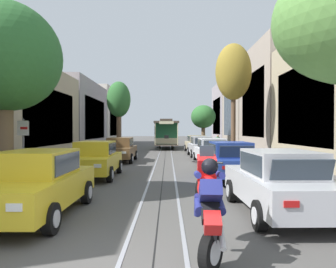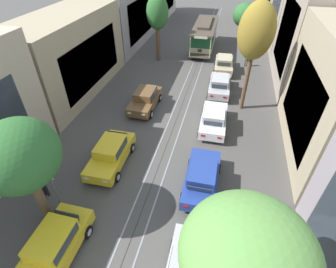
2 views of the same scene
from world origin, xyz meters
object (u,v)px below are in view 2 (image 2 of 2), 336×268
at_px(parked_car_yellow_second_left, 111,154).
at_px(parked_car_blue_second_right, 202,177).
at_px(parked_car_beige_fifth_right, 224,64).
at_px(street_sign_post, 53,184).
at_px(parked_car_brown_mid_left, 145,99).
at_px(parked_car_white_mid_right, 214,119).
at_px(parked_car_silver_fourth_right, 220,85).
at_px(street_tree_kerb_left_near, 20,157).
at_px(pedestrian_on_left_pavement, 42,183).
at_px(street_tree_kerb_left_second, 157,14).
at_px(cable_car_trolley, 205,35).
at_px(street_tree_kerb_right_second, 256,33).
at_px(street_tree_kerb_right_mid, 245,15).
at_px(street_tree_kerb_right_near, 247,254).
at_px(pedestrian_on_right_pavement, 247,58).
at_px(parked_car_yellow_near_left, 53,248).

distance_m(parked_car_yellow_second_left, parked_car_blue_second_right, 5.84).
xyz_separation_m(parked_car_beige_fifth_right, street_sign_post, (-7.41, -19.41, 0.73)).
xyz_separation_m(parked_car_brown_mid_left, parked_car_white_mid_right, (5.82, -1.53, 0.00)).
height_order(parked_car_silver_fourth_right, street_tree_kerb_left_near, street_tree_kerb_left_near).
bearing_deg(street_tree_kerb_left_near, street_sign_post, 80.96).
distance_m(parked_car_brown_mid_left, pedestrian_on_left_pavement, 10.46).
xyz_separation_m(street_tree_kerb_left_second, cable_car_trolley, (4.64, 4.97, -3.31)).
relative_size(parked_car_white_mid_right, pedestrian_on_left_pavement, 2.51).
height_order(street_tree_kerb_left_second, pedestrian_on_left_pavement, street_tree_kerb_left_second).
bearing_deg(pedestrian_on_left_pavement, street_tree_kerb_left_second, 87.55).
relative_size(street_tree_kerb_right_second, street_tree_kerb_right_mid, 1.62).
xyz_separation_m(parked_car_brown_mid_left, street_tree_kerb_right_near, (7.53, -13.59, 3.79)).
bearing_deg(street_sign_post, pedestrian_on_left_pavement, 162.11).
distance_m(street_tree_kerb_left_near, street_tree_kerb_right_second, 16.40).
relative_size(parked_car_white_mid_right, street_tree_kerb_right_near, 0.72).
height_order(parked_car_blue_second_right, street_tree_kerb_left_second, street_tree_kerb_left_second).
xyz_separation_m(street_tree_kerb_right_near, pedestrian_on_right_pavement, (0.62, 24.37, -3.68)).
relative_size(parked_car_blue_second_right, street_tree_kerb_left_second, 0.64).
height_order(parked_car_beige_fifth_right, pedestrian_on_right_pavement, pedestrian_on_right_pavement).
bearing_deg(parked_car_yellow_second_left, street_tree_kerb_right_mid, 72.94).
bearing_deg(street_tree_kerb_left_near, cable_car_trolley, 80.13).
distance_m(street_tree_kerb_left_near, street_sign_post, 2.83).
bearing_deg(parked_car_beige_fifth_right, cable_car_trolley, 114.45).
relative_size(parked_car_yellow_near_left, street_tree_kerb_left_near, 0.74).
bearing_deg(parked_car_brown_mid_left, street_tree_kerb_right_near, -61.01).
relative_size(parked_car_silver_fourth_right, pedestrian_on_left_pavement, 2.52).
relative_size(pedestrian_on_left_pavement, pedestrian_on_right_pavement, 1.09).
bearing_deg(parked_car_yellow_second_left, parked_car_white_mid_right, 42.28).
bearing_deg(pedestrian_on_left_pavement, parked_car_yellow_near_left, -49.70).
height_order(street_tree_kerb_right_second, pedestrian_on_right_pavement, street_tree_kerb_right_second).
distance_m(parked_car_beige_fifth_right, pedestrian_on_left_pavement, 20.86).
bearing_deg(pedestrian_on_right_pavement, parked_car_beige_fifth_right, -141.61).
relative_size(parked_car_brown_mid_left, street_tree_kerb_right_mid, 0.85).
relative_size(parked_car_yellow_near_left, street_tree_kerb_right_mid, 0.86).
distance_m(parked_car_yellow_near_left, parked_car_beige_fifth_right, 22.86).
bearing_deg(pedestrian_on_left_pavement, street_tree_kerb_right_near, -18.84).
height_order(street_tree_kerb_left_second, street_sign_post, street_tree_kerb_left_second).
height_order(street_tree_kerb_right_mid, street_sign_post, street_tree_kerb_right_mid).
distance_m(parked_car_blue_second_right, pedestrian_on_left_pavement, 8.74).
bearing_deg(parked_car_brown_mid_left, pedestrian_on_left_pavement, -104.32).
bearing_deg(parked_car_brown_mid_left, parked_car_silver_fourth_right, 34.94).
relative_size(parked_car_yellow_second_left, parked_car_white_mid_right, 1.00).
height_order(street_tree_kerb_left_near, street_tree_kerb_right_mid, street_tree_kerb_left_near).
distance_m(parked_car_yellow_near_left, pedestrian_on_left_pavement, 3.95).
bearing_deg(pedestrian_on_right_pavement, street_sign_post, -114.60).
relative_size(parked_car_beige_fifth_right, street_tree_kerb_right_second, 0.53).
distance_m(street_tree_kerb_left_second, street_sign_post, 21.12).
xyz_separation_m(parked_car_yellow_second_left, parked_car_silver_fourth_right, (5.85, 10.92, 0.00)).
bearing_deg(parked_car_white_mid_right, pedestrian_on_right_pavement, 79.26).
bearing_deg(street_tree_kerb_left_near, parked_car_brown_mid_left, 81.40).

